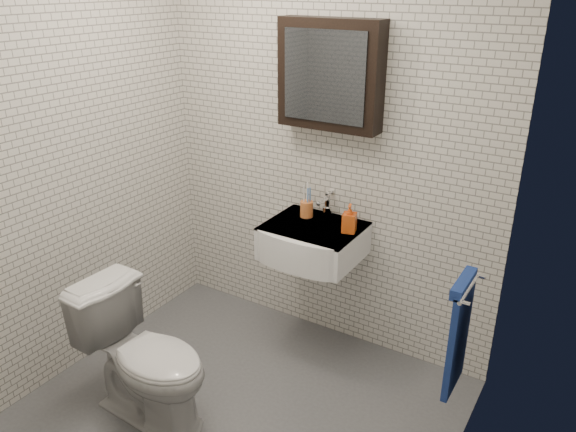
# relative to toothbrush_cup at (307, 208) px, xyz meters

# --- Properties ---
(ground) EXTENTS (2.20, 2.00, 0.01)m
(ground) POSITION_rel_toothbrush_cup_xyz_m (0.05, -0.87, -0.90)
(ground) COLOR #505258
(ground) RESTS_ON ground
(room_shell) EXTENTS (2.22, 2.02, 2.51)m
(room_shell) POSITION_rel_toothbrush_cup_xyz_m (0.05, -0.87, 0.56)
(room_shell) COLOR silver
(room_shell) RESTS_ON ground
(washbasin) EXTENTS (0.55, 0.50, 0.20)m
(washbasin) POSITION_rel_toothbrush_cup_xyz_m (0.10, -0.13, -0.15)
(washbasin) COLOR white
(washbasin) RESTS_ON room_shell
(faucet) EXTENTS (0.06, 0.20, 0.15)m
(faucet) POSITION_rel_toothbrush_cup_xyz_m (0.10, 0.06, 0.01)
(faucet) COLOR silver
(faucet) RESTS_ON washbasin
(mirror_cabinet) EXTENTS (0.60, 0.15, 0.60)m
(mirror_cabinet) POSITION_rel_toothbrush_cup_xyz_m (0.10, 0.06, 0.80)
(mirror_cabinet) COLOR black
(mirror_cabinet) RESTS_ON room_shell
(towel_rail) EXTENTS (0.09, 0.30, 0.58)m
(towel_rail) POSITION_rel_toothbrush_cup_xyz_m (1.10, -0.52, -0.18)
(towel_rail) COLOR silver
(towel_rail) RESTS_ON room_shell
(toothbrush_cup) EXTENTS (0.10, 0.10, 0.21)m
(toothbrush_cup) POSITION_rel_toothbrush_cup_xyz_m (0.00, 0.00, 0.00)
(toothbrush_cup) COLOR #CB6B32
(toothbrush_cup) RESTS_ON washbasin
(soap_bottle) EXTENTS (0.09, 0.09, 0.17)m
(soap_bottle) POSITION_rel_toothbrush_cup_xyz_m (0.32, -0.07, 0.03)
(soap_bottle) COLOR #E85118
(soap_bottle) RESTS_ON washbasin
(toilet) EXTENTS (0.75, 0.45, 0.75)m
(toilet) POSITION_rel_toothbrush_cup_xyz_m (-0.33, -1.09, -0.53)
(toilet) COLOR silver
(toilet) RESTS_ON ground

